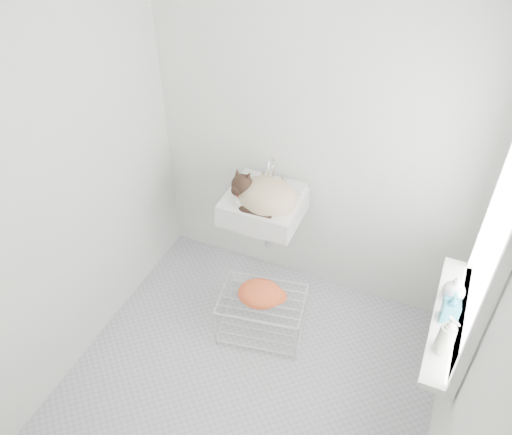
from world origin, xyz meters
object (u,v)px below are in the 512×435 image
at_px(sink, 264,198).
at_px(bottle_a, 441,350).
at_px(wire_rack, 262,315).
at_px(cat, 265,195).
at_px(bottle_b, 447,319).
at_px(bottle_c, 451,298).

height_order(sink, bottle_a, same).
distance_m(wire_rack, bottle_a, 1.35).
distance_m(cat, bottle_b, 1.34).
xyz_separation_m(bottle_a, bottle_c, (0.00, 0.36, 0.00)).
xyz_separation_m(sink, bottle_a, (1.24, -0.76, 0.00)).
distance_m(wire_rack, bottle_b, 1.31).
distance_m(bottle_b, bottle_c, 0.15).
height_order(cat, bottle_c, cat).
xyz_separation_m(cat, bottle_b, (1.22, -0.54, -0.04)).
height_order(wire_rack, bottle_c, bottle_c).
relative_size(cat, bottle_c, 3.03).
bearing_deg(bottle_c, cat, 162.42).
bearing_deg(bottle_c, bottle_b, -90.00).
relative_size(bottle_b, bottle_c, 1.21).
bearing_deg(wire_rack, cat, 111.09).
xyz_separation_m(sink, bottle_c, (1.24, -0.40, 0.00)).
height_order(wire_rack, bottle_b, bottle_b).
distance_m(cat, wire_rack, 0.83).
xyz_separation_m(sink, bottle_b, (1.24, -0.56, 0.00)).
distance_m(bottle_a, bottle_b, 0.21).
bearing_deg(wire_rack, bottle_c, -1.80).
bearing_deg(bottle_c, sink, 161.88).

